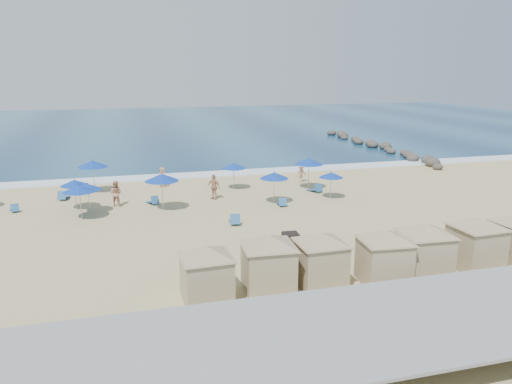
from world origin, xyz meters
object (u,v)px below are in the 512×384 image
umbrella_6 (234,166)px  beachgoer_1 (214,187)px  cabana_2 (321,252)px  umbrella_9 (331,175)px  umbrella_3 (79,188)px  umbrella_8 (309,161)px  umbrella_4 (93,164)px  umbrella_7 (274,175)px  beachgoer_3 (162,177)px  beachgoer_0 (116,193)px  beachgoer_2 (301,173)px  umbrella_5 (162,177)px  cabana_3 (385,250)px  umbrella_2 (74,183)px  cabana_5 (477,236)px  trash_bin (291,240)px  cabana_4 (425,243)px  rock_jetty (377,146)px  cabana_0 (206,267)px  umbrella_1 (88,187)px  cabana_1 (268,256)px

umbrella_6 → beachgoer_1: (-2.12, -2.57, -0.98)m
cabana_2 → umbrella_9: size_ratio=2.08×
umbrella_3 → umbrella_8: size_ratio=0.91×
umbrella_4 → umbrella_8: 16.89m
umbrella_7 → beachgoer_3: (-7.26, 7.45, -1.26)m
beachgoer_0 → beachgoer_2: bearing=-144.4°
umbrella_4 → cabana_2: bearing=-63.1°
umbrella_5 → cabana_3: bearing=-59.7°
umbrella_6 → beachgoer_0: umbrella_6 is taller
umbrella_3 → umbrella_4: bearing=85.6°
umbrella_2 → umbrella_7: 13.77m
cabana_2 → cabana_5: cabana_5 is taller
trash_bin → cabana_4: size_ratio=0.18×
umbrella_4 → beachgoer_1: umbrella_4 is taller
cabana_4 → umbrella_6: bearing=103.9°
umbrella_3 → umbrella_9: (17.61, 0.62, -0.25)m
cabana_4 → umbrella_9: (1.58, 14.31, 0.19)m
beachgoer_1 → umbrella_8: bearing=56.8°
cabana_3 → rock_jetty: bearing=61.7°
cabana_0 → cabana_2: cabana_2 is taller
umbrella_7 → umbrella_8: bearing=41.1°
beachgoer_2 → umbrella_9: bearing=-104.4°
rock_jetty → umbrella_4: bearing=-156.9°
umbrella_7 → umbrella_9: (4.49, 0.22, -0.26)m
cabana_3 → umbrella_1: cabana_3 is taller
cabana_2 → beachgoer_2: cabana_2 is taller
cabana_0 → umbrella_2: size_ratio=1.96×
cabana_3 → umbrella_6: 19.45m
cabana_4 → beachgoer_3: 23.84m
beachgoer_1 → beachgoer_3: (-3.33, 5.03, -0.13)m
umbrella_1 → umbrella_6: umbrella_6 is taller
cabana_1 → umbrella_4: bearing=111.3°
umbrella_7 → umbrella_8: (3.99, 3.48, 0.20)m
cabana_2 → umbrella_1: cabana_2 is taller
beachgoer_2 → beachgoer_3: size_ratio=0.99×
cabana_2 → beachgoer_1: bearing=96.4°
umbrella_3 → umbrella_1: bearing=72.8°
cabana_0 → umbrella_6: size_ratio=1.93×
cabana_4 → cabana_1: bearing=177.2°
umbrella_3 → umbrella_6: (11.30, 5.39, -0.14)m
umbrella_4 → umbrella_6: 10.91m
beachgoer_3 → umbrella_2: bearing=-100.6°
rock_jetty → beachgoer_0: size_ratio=14.60×
beachgoer_0 → cabana_5: bearing=158.6°
trash_bin → cabana_1: size_ratio=0.18×
umbrella_1 → umbrella_8: bearing=8.5°
umbrella_6 → cabana_1: bearing=-98.4°
trash_bin → cabana_5: 9.29m
beachgoer_1 → cabana_2: bearing=-34.4°
trash_bin → beachgoer_1: beachgoer_1 is taller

